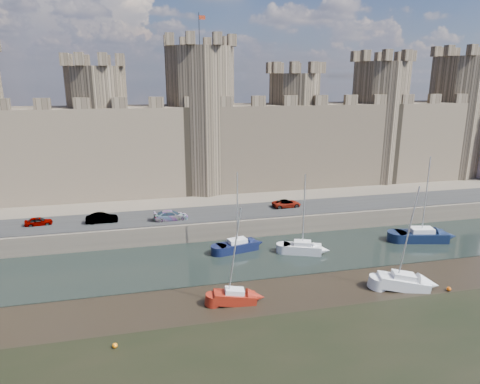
{
  "coord_description": "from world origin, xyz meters",
  "views": [
    {
      "loc": [
        -7.71,
        -22.1,
        21.04
      ],
      "look_at": [
        2.49,
        22.0,
        8.76
      ],
      "focal_mm": 32.0,
      "sensor_mm": 36.0,
      "label": 1
    }
  ],
  "objects_px": {
    "car_1": "(102,218)",
    "car_2": "(171,215)",
    "car_0": "(38,221)",
    "sailboat_5": "(403,282)",
    "sailboat_2": "(302,248)",
    "sailboat_4": "(235,296)",
    "car_3": "(287,204)",
    "sailboat_1": "(237,245)",
    "sailboat_3": "(421,235)"
  },
  "relations": [
    {
      "from": "car_1",
      "to": "car_0",
      "type": "bearing_deg",
      "value": 83.11
    },
    {
      "from": "car_3",
      "to": "sailboat_3",
      "type": "bearing_deg",
      "value": -128.93
    },
    {
      "from": "sailboat_3",
      "to": "sailboat_5",
      "type": "distance_m",
      "value": 14.85
    },
    {
      "from": "sailboat_2",
      "to": "sailboat_1",
      "type": "bearing_deg",
      "value": -176.71
    },
    {
      "from": "sailboat_1",
      "to": "sailboat_3",
      "type": "distance_m",
      "value": 24.41
    },
    {
      "from": "car_2",
      "to": "sailboat_4",
      "type": "height_order",
      "value": "sailboat_4"
    },
    {
      "from": "sailboat_4",
      "to": "sailboat_2",
      "type": "bearing_deg",
      "value": 47.43
    },
    {
      "from": "car_0",
      "to": "car_1",
      "type": "distance_m",
      "value": 7.89
    },
    {
      "from": "sailboat_2",
      "to": "sailboat_5",
      "type": "height_order",
      "value": "sailboat_5"
    },
    {
      "from": "car_0",
      "to": "car_3",
      "type": "bearing_deg",
      "value": -94.7
    },
    {
      "from": "sailboat_3",
      "to": "sailboat_2",
      "type": "bearing_deg",
      "value": -166.18
    },
    {
      "from": "sailboat_2",
      "to": "sailboat_4",
      "type": "distance_m",
      "value": 14.38
    },
    {
      "from": "sailboat_5",
      "to": "car_1",
      "type": "bearing_deg",
      "value": 163.12
    },
    {
      "from": "sailboat_1",
      "to": "sailboat_5",
      "type": "xyz_separation_m",
      "value": [
        14.38,
        -13.22,
        -0.02
      ]
    },
    {
      "from": "car_2",
      "to": "sailboat_3",
      "type": "distance_m",
      "value": 33.16
    },
    {
      "from": "car_3",
      "to": "sailboat_2",
      "type": "bearing_deg",
      "value": 167.79
    },
    {
      "from": "car_3",
      "to": "sailboat_2",
      "type": "distance_m",
      "value": 11.39
    },
    {
      "from": "sailboat_2",
      "to": "sailboat_3",
      "type": "height_order",
      "value": "sailboat_3"
    },
    {
      "from": "sailboat_1",
      "to": "car_0",
      "type": "bearing_deg",
      "value": 148.91
    },
    {
      "from": "sailboat_2",
      "to": "sailboat_5",
      "type": "distance_m",
      "value": 12.7
    },
    {
      "from": "car_0",
      "to": "sailboat_4",
      "type": "bearing_deg",
      "value": -139.06
    },
    {
      "from": "car_3",
      "to": "sailboat_4",
      "type": "height_order",
      "value": "sailboat_4"
    },
    {
      "from": "sailboat_1",
      "to": "sailboat_4",
      "type": "relative_size",
      "value": 1.05
    },
    {
      "from": "car_3",
      "to": "sailboat_5",
      "type": "distance_m",
      "value": 22.47
    },
    {
      "from": "sailboat_4",
      "to": "car_0",
      "type": "bearing_deg",
      "value": 141.19
    },
    {
      "from": "sailboat_1",
      "to": "sailboat_4",
      "type": "xyz_separation_m",
      "value": [
        -3.03,
        -12.19,
        -0.08
      ]
    },
    {
      "from": "car_1",
      "to": "car_3",
      "type": "relative_size",
      "value": 0.96
    },
    {
      "from": "car_1",
      "to": "sailboat_3",
      "type": "height_order",
      "value": "sailboat_3"
    },
    {
      "from": "car_0",
      "to": "sailboat_3",
      "type": "distance_m",
      "value": 49.77
    },
    {
      "from": "car_0",
      "to": "sailboat_5",
      "type": "relative_size",
      "value": 0.3
    },
    {
      "from": "sailboat_1",
      "to": "sailboat_5",
      "type": "bearing_deg",
      "value": -55.04
    },
    {
      "from": "car_3",
      "to": "car_2",
      "type": "bearing_deg",
      "value": 93.32
    },
    {
      "from": "car_0",
      "to": "car_1",
      "type": "relative_size",
      "value": 0.82
    },
    {
      "from": "car_0",
      "to": "sailboat_2",
      "type": "distance_m",
      "value": 33.72
    },
    {
      "from": "car_1",
      "to": "car_2",
      "type": "bearing_deg",
      "value": -96.98
    },
    {
      "from": "sailboat_4",
      "to": "sailboat_3",
      "type": "bearing_deg",
      "value": 25.1
    },
    {
      "from": "car_3",
      "to": "sailboat_4",
      "type": "distance_m",
      "value": 24.24
    },
    {
      "from": "car_2",
      "to": "sailboat_1",
      "type": "relative_size",
      "value": 0.45
    },
    {
      "from": "car_3",
      "to": "sailboat_1",
      "type": "distance_m",
      "value": 12.83
    },
    {
      "from": "car_0",
      "to": "sailboat_5",
      "type": "distance_m",
      "value": 44.29
    },
    {
      "from": "car_1",
      "to": "car_2",
      "type": "relative_size",
      "value": 0.89
    },
    {
      "from": "sailboat_3",
      "to": "sailboat_1",
      "type": "bearing_deg",
      "value": -172.36
    },
    {
      "from": "car_2",
      "to": "sailboat_4",
      "type": "bearing_deg",
      "value": -168.23
    },
    {
      "from": "car_1",
      "to": "sailboat_5",
      "type": "distance_m",
      "value": 37.19
    },
    {
      "from": "car_0",
      "to": "sailboat_5",
      "type": "height_order",
      "value": "sailboat_5"
    },
    {
      "from": "car_1",
      "to": "sailboat_2",
      "type": "xyz_separation_m",
      "value": [
        24.04,
        -9.92,
        -2.36
      ]
    },
    {
      "from": "car_0",
      "to": "sailboat_1",
      "type": "distance_m",
      "value": 25.76
    },
    {
      "from": "car_0",
      "to": "car_1",
      "type": "bearing_deg",
      "value": -100.9
    },
    {
      "from": "sailboat_3",
      "to": "sailboat_4",
      "type": "xyz_separation_m",
      "value": [
        -27.33,
        -10.02,
        -0.14
      ]
    },
    {
      "from": "car_1",
      "to": "car_2",
      "type": "xyz_separation_m",
      "value": [
        8.86,
        -0.89,
        -0.01
      ]
    }
  ]
}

